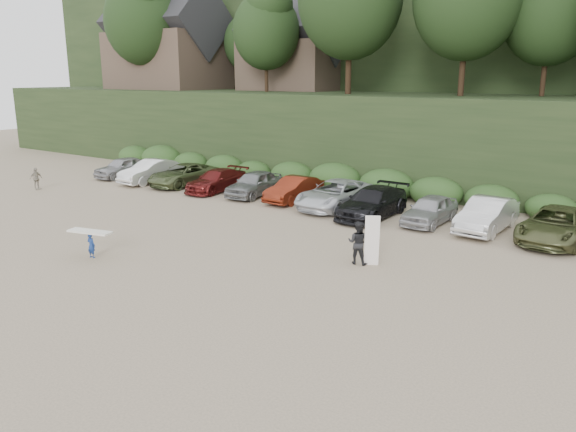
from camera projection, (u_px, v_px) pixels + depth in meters
The scene contains 6 objects.
ground at pixel (209, 254), 23.63m from camera, with size 120.00×120.00×0.00m, color tan.
hillside_backdrop at pixel (479, 29), 49.64m from camera, with size 90.00×41.50×28.00m.
parked_cars at pixel (360, 199), 30.38m from camera, with size 39.89×6.25×1.60m.
distant_walker at pixel (36, 179), 36.59m from camera, with size 0.85×0.35×1.45m, color #9E9786.
child_surfer at pixel (91, 239), 22.95m from camera, with size 1.99×0.99×1.15m.
adult_surfer at pixel (359, 242), 22.16m from camera, with size 1.35×0.79×2.05m.
Camera 1 is at (15.56, -16.61, 7.35)m, focal length 35.00 mm.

